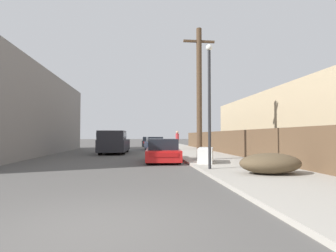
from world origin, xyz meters
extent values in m
plane|color=#4F4C49|center=(0.00, 0.00, 0.00)|extent=(220.00, 220.00, 0.00)
cube|color=#9E998E|center=(5.30, 23.50, 0.06)|extent=(4.20, 63.00, 0.12)
cube|color=silver|center=(4.05, 8.72, 0.48)|extent=(1.21, 1.94, 0.71)
cube|color=white|center=(4.05, 8.72, 0.85)|extent=(1.16, 1.86, 0.03)
cube|color=#333335|center=(4.40, 9.20, 0.88)|extent=(0.09, 0.20, 0.02)
cube|color=gray|center=(4.13, 8.99, 0.87)|extent=(0.70, 0.28, 0.01)
cube|color=gray|center=(3.97, 8.46, 0.87)|extent=(0.70, 0.28, 0.01)
cube|color=red|center=(2.04, 10.62, 0.43)|extent=(2.07, 4.28, 0.58)
cube|color=black|center=(2.01, 10.24, 1.01)|extent=(1.69, 2.09, 0.58)
cube|color=#B21414|center=(1.91, 8.52, 0.53)|extent=(1.43, 0.11, 0.20)
cylinder|color=black|center=(1.32, 11.96, 0.30)|extent=(0.24, 0.61, 0.60)
cylinder|color=black|center=(2.91, 11.87, 0.30)|extent=(0.24, 0.61, 0.60)
cylinder|color=black|center=(1.17, 9.37, 0.30)|extent=(0.24, 0.61, 0.60)
cylinder|color=black|center=(2.75, 9.28, 0.30)|extent=(0.24, 0.61, 0.60)
cube|color=#2D478C|center=(2.22, 22.78, 0.48)|extent=(1.97, 4.40, 0.68)
cube|color=black|center=(2.23, 22.60, 1.08)|extent=(1.61, 2.49, 0.53)
cube|color=#B21414|center=(2.35, 20.61, 0.60)|extent=(1.34, 0.11, 0.24)
cylinder|color=black|center=(1.41, 24.07, 0.31)|extent=(0.24, 0.62, 0.61)
cylinder|color=black|center=(2.88, 24.15, 0.31)|extent=(0.24, 0.62, 0.61)
cylinder|color=black|center=(1.56, 21.40, 0.31)|extent=(0.24, 0.62, 0.61)
cylinder|color=black|center=(3.04, 21.49, 0.31)|extent=(0.24, 0.62, 0.61)
cube|color=black|center=(1.93, 32.14, 0.47)|extent=(1.79, 4.06, 0.66)
cube|color=black|center=(1.93, 31.98, 1.05)|extent=(1.54, 2.27, 0.52)
cube|color=#B21414|center=(1.92, 30.11, 0.58)|extent=(1.38, 0.04, 0.23)
cylinder|color=black|center=(1.17, 33.40, 0.31)|extent=(0.20, 0.62, 0.61)
cylinder|color=black|center=(2.71, 33.39, 0.31)|extent=(0.20, 0.62, 0.61)
cylinder|color=black|center=(1.16, 30.89, 0.31)|extent=(0.20, 0.62, 0.61)
cylinder|color=black|center=(2.69, 30.89, 0.31)|extent=(0.20, 0.62, 0.61)
cube|color=#232328|center=(-1.34, 18.13, 0.68)|extent=(2.30, 5.61, 0.93)
cube|color=#232328|center=(-1.40, 16.61, 1.50)|extent=(2.05, 2.57, 0.71)
cube|color=black|center=(-1.40, 16.61, 1.52)|extent=(2.09, 2.52, 0.39)
cylinder|color=black|center=(-0.53, 16.38, 0.43)|extent=(0.29, 0.88, 0.87)
cylinder|color=black|center=(-2.29, 16.45, 0.43)|extent=(0.29, 0.88, 0.87)
cylinder|color=black|center=(-0.39, 19.81, 0.43)|extent=(0.29, 0.88, 0.87)
cylinder|color=black|center=(-2.15, 19.88, 0.43)|extent=(0.29, 0.88, 0.87)
cylinder|color=#4C3826|center=(4.09, 10.26, 3.87)|extent=(0.30, 0.30, 7.50)
cube|color=#4C3826|center=(4.09, 10.26, 6.87)|extent=(1.80, 0.12, 0.12)
cylinder|color=#232326|center=(3.58, 6.22, 2.56)|extent=(0.12, 0.12, 4.88)
sphere|color=white|center=(3.58, 6.22, 5.13)|extent=(0.26, 0.26, 0.26)
ellipsoid|color=brown|center=(5.35, 4.64, 0.49)|extent=(2.23, 1.41, 0.74)
cube|color=brown|center=(7.25, 14.97, 0.98)|extent=(0.08, 30.42, 1.72)
cube|color=gray|center=(-9.57, 16.42, 3.19)|extent=(7.00, 20.72, 6.39)
cube|color=tan|center=(12.62, 12.59, 2.35)|extent=(6.00, 22.36, 4.70)
cylinder|color=#282D42|center=(4.49, 21.74, 0.56)|extent=(0.28, 0.28, 0.87)
cylinder|color=#B72D33|center=(4.49, 21.74, 1.34)|extent=(0.34, 0.34, 0.69)
sphere|color=tan|center=(4.49, 21.74, 1.81)|extent=(0.26, 0.26, 0.26)
camera|label=1|loc=(0.73, -4.25, 1.48)|focal=28.00mm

